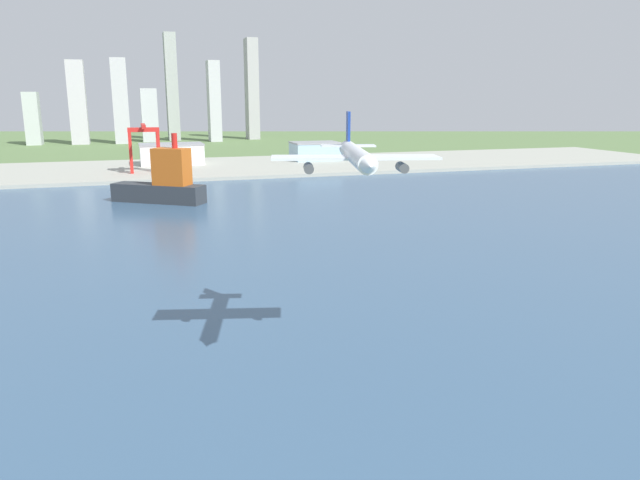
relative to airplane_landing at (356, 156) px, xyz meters
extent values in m
plane|color=#597644|center=(-1.12, 175.97, -43.38)|extent=(2400.00, 2400.00, 0.00)
cube|color=#385675|center=(-1.12, 115.97, -43.30)|extent=(840.00, 360.00, 0.15)
cube|color=#A2A496|center=(-1.12, 365.97, -42.13)|extent=(840.00, 140.00, 2.50)
cylinder|color=white|center=(0.00, 0.01, 0.11)|extent=(11.31, 32.76, 3.36)
cone|color=white|center=(-4.35, -17.27, 0.11)|extent=(4.00, 4.37, 3.20)
cube|color=white|center=(0.40, 1.61, -0.40)|extent=(32.54, 14.78, 0.50)
cube|color=#193899|center=(3.62, 14.38, 3.81)|extent=(1.45, 3.96, 8.07)
cube|color=white|center=(3.62, 14.38, 0.78)|extent=(11.96, 6.31, 0.36)
cylinder|color=#4C4F54|center=(8.78, -1.52, -2.25)|extent=(2.92, 4.92, 1.85)
cylinder|color=#4C4F54|center=(-8.45, 2.82, -2.25)|extent=(2.92, 4.92, 1.85)
cube|color=#2D3338|center=(-27.60, 220.03, -38.42)|extent=(48.40, 38.66, 9.62)
cube|color=#BF5919|center=(-20.40, 215.06, -24.10)|extent=(20.73, 18.70, 19.01)
cylinder|color=red|center=(-18.33, 213.62, -10.75)|extent=(2.91, 2.91, 7.70)
cube|color=red|center=(-40.10, 334.33, -26.60)|extent=(2.20, 2.20, 28.56)
cube|color=red|center=(-21.20, 334.33, -26.60)|extent=(2.20, 2.20, 28.56)
cube|color=red|center=(-40.10, 342.33, -26.60)|extent=(2.20, 2.20, 28.56)
cube|color=red|center=(-21.20, 342.33, -26.60)|extent=(2.20, 2.20, 28.56)
cube|color=red|center=(-30.65, 338.33, -10.92)|extent=(21.30, 10.00, 2.80)
cube|color=red|center=(-30.65, 329.76, -8.12)|extent=(2.60, 34.28, 2.60)
cube|color=white|center=(-9.00, 389.47, -33.30)|extent=(48.45, 31.29, 15.15)
cube|color=gray|center=(-9.00, 389.47, -25.13)|extent=(49.42, 31.92, 1.20)
cube|color=#99BCD1|center=(109.85, 386.20, -33.83)|extent=(38.60, 29.60, 14.09)
cube|color=gray|center=(109.85, 386.20, -26.19)|extent=(39.38, 30.19, 1.20)
cube|color=#B7BFBC|center=(-147.44, 682.76, -12.85)|extent=(16.27, 25.10, 61.05)
cube|color=#BDBAC1|center=(-96.02, 677.85, 5.30)|extent=(19.51, 23.23, 97.36)
cube|color=#B9B8C0|center=(-47.58, 675.15, 6.88)|extent=(17.90, 23.13, 100.52)
cube|color=#B7B9C1|center=(-14.03, 693.93, -10.47)|extent=(19.78, 15.01, 65.82)
cube|color=#9DA29E|center=(16.48, 716.49, 24.07)|extent=(14.54, 27.13, 134.90)
cube|color=#BABCC2|center=(65.16, 679.21, 6.39)|extent=(14.37, 26.72, 99.53)
cube|color=#A6A4A6|center=(120.02, 708.93, 21.87)|extent=(14.69, 26.58, 130.51)
camera|label=1|loc=(-40.17, -105.44, 10.54)|focal=33.72mm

